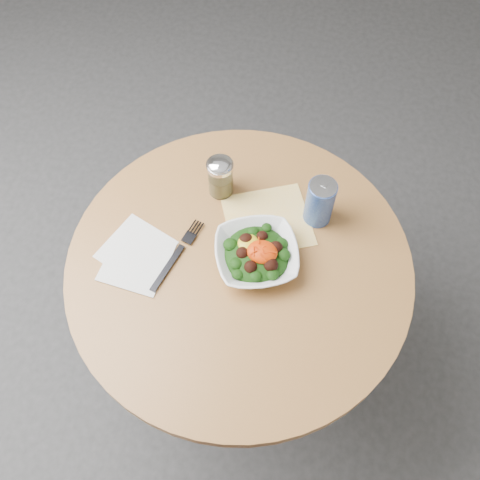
# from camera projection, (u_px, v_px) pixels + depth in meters

# --- Properties ---
(ground) EXTENTS (6.00, 6.00, 0.00)m
(ground) POSITION_uv_depth(u_px,v_px,m) (239.00, 354.00, 2.03)
(ground) COLOR #2D2D30
(ground) RESTS_ON ground
(table) EXTENTS (0.90, 0.90, 0.75)m
(table) POSITION_uv_depth(u_px,v_px,m) (239.00, 293.00, 1.55)
(table) COLOR black
(table) RESTS_ON ground
(cloth_napkin) EXTENTS (0.29, 0.28, 0.00)m
(cloth_napkin) POSITION_uv_depth(u_px,v_px,m) (268.00, 220.00, 1.44)
(cloth_napkin) COLOR #EB9F0C
(cloth_napkin) RESTS_ON table
(paper_napkins) EXTENTS (0.21, 0.23, 0.00)m
(paper_napkins) POSITION_uv_depth(u_px,v_px,m) (136.00, 256.00, 1.39)
(paper_napkins) COLOR silver
(paper_napkins) RESTS_ON table
(salad_bowl) EXTENTS (0.27, 0.27, 0.08)m
(salad_bowl) POSITION_uv_depth(u_px,v_px,m) (257.00, 254.00, 1.36)
(salad_bowl) COLOR white
(salad_bowl) RESTS_ON table
(fork) EXTENTS (0.09, 0.23, 0.00)m
(fork) POSITION_uv_depth(u_px,v_px,m) (178.00, 253.00, 1.39)
(fork) COLOR black
(fork) RESTS_ON table
(spice_shaker) EXTENTS (0.07, 0.07, 0.13)m
(spice_shaker) POSITION_uv_depth(u_px,v_px,m) (220.00, 177.00, 1.44)
(spice_shaker) COLOR silver
(spice_shaker) RESTS_ON table
(beverage_can) EXTENTS (0.08, 0.08, 0.14)m
(beverage_can) POSITION_uv_depth(u_px,v_px,m) (320.00, 202.00, 1.39)
(beverage_can) COLOR navy
(beverage_can) RESTS_ON table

